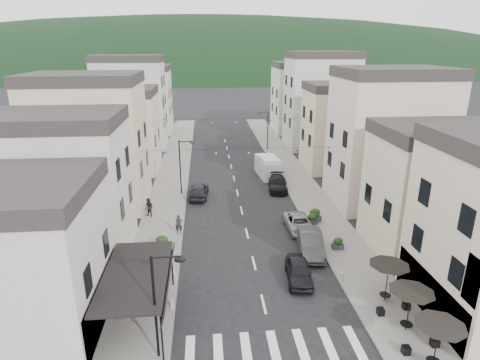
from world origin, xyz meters
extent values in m
cube|color=slate|center=(-7.50, 32.00, 0.06)|extent=(4.00, 76.00, 0.12)
cube|color=slate|center=(7.50, 32.00, 0.06)|extent=(4.00, 76.00, 0.12)
ellipsoid|color=black|center=(0.00, 300.00, 0.00)|extent=(640.00, 360.00, 70.00)
cube|color=black|center=(-7.50, 5.00, 3.20)|extent=(3.60, 7.50, 0.15)
cube|color=black|center=(-5.70, 5.00, 2.70)|extent=(0.34, 7.50, 0.99)
cylinder|color=black|center=(-5.80, 1.50, 1.60)|extent=(0.10, 0.10, 3.20)
cylinder|color=black|center=(-5.80, 8.50, 1.60)|extent=(0.10, 0.10, 3.20)
cube|color=#B2AEA3|center=(-14.50, 14.00, 5.00)|extent=(10.00, 7.00, 10.00)
cube|color=#262323|center=(-14.50, 14.00, 10.50)|extent=(10.20, 7.14, 1.00)
cube|color=#C5B294|center=(-14.50, 24.00, 6.00)|extent=(10.00, 8.00, 12.00)
cube|color=#262323|center=(-14.50, 24.00, 12.50)|extent=(10.20, 8.16, 1.00)
cube|color=#B8A195|center=(-14.50, 36.00, 4.75)|extent=(10.00, 8.00, 9.50)
cube|color=#262323|center=(-14.50, 36.00, 10.00)|extent=(10.20, 8.16, 1.00)
cube|color=#ADADA8|center=(-14.50, 48.00, 6.50)|extent=(10.00, 7.00, 13.00)
cube|color=#262323|center=(-14.50, 48.00, 13.50)|extent=(10.20, 7.14, 1.00)
cube|color=#B3AB8E|center=(-14.50, 60.00, 5.50)|extent=(10.00, 9.00, 11.00)
cube|color=#262323|center=(-14.50, 60.00, 11.50)|extent=(10.20, 9.18, 1.00)
cube|color=#B3AB8E|center=(14.50, 12.00, 4.50)|extent=(10.00, 7.00, 9.00)
cube|color=#262323|center=(14.50, 12.00, 9.50)|extent=(10.20, 7.14, 1.00)
cube|color=#B8A195|center=(14.50, 22.00, 6.25)|extent=(10.00, 8.00, 12.50)
cube|color=#262323|center=(14.50, 22.00, 13.00)|extent=(10.20, 8.16, 1.00)
cube|color=#C5B294|center=(14.50, 34.00, 5.00)|extent=(10.00, 7.00, 10.00)
cube|color=#262323|center=(14.50, 34.00, 10.50)|extent=(10.20, 7.14, 1.00)
cube|color=#ADADA8|center=(14.50, 46.00, 6.75)|extent=(10.00, 8.00, 13.50)
cube|color=#262323|center=(14.50, 46.00, 14.00)|extent=(10.20, 8.16, 1.00)
cube|color=#B2AEA3|center=(14.50, 58.00, 5.75)|extent=(10.00, 9.00, 11.50)
cube|color=#262323|center=(14.50, 58.00, 12.00)|extent=(10.20, 9.18, 1.00)
cylinder|color=black|center=(7.70, 0.00, 1.27)|extent=(0.06, 0.06, 2.30)
cone|color=black|center=(7.70, 0.00, 2.37)|extent=(2.50, 2.50, 0.55)
cylinder|color=black|center=(7.70, 2.80, 1.27)|extent=(0.06, 0.06, 2.30)
cone|color=black|center=(7.70, 2.80, 2.37)|extent=(2.50, 2.50, 0.55)
cylinder|color=black|center=(7.70, 2.80, 0.49)|extent=(0.70, 0.70, 0.04)
cylinder|color=black|center=(7.70, 5.60, 1.27)|extent=(0.06, 0.06, 2.30)
cone|color=black|center=(7.70, 5.60, 2.37)|extent=(2.50, 2.50, 0.55)
cylinder|color=black|center=(7.70, 5.60, 0.49)|extent=(0.70, 0.70, 0.04)
cylinder|color=black|center=(-6.10, 2.00, 3.00)|extent=(0.14, 0.14, 6.00)
cylinder|color=black|center=(-5.40, 2.00, 5.90)|extent=(1.40, 0.10, 0.10)
cylinder|color=black|center=(-4.75, 2.00, 5.75)|extent=(0.56, 0.56, 0.08)
cylinder|color=black|center=(-6.10, 26.00, 3.00)|extent=(0.14, 0.14, 6.00)
cylinder|color=black|center=(-5.40, 26.00, 5.90)|extent=(1.40, 0.10, 0.10)
cylinder|color=black|center=(-4.75, 26.00, 5.75)|extent=(0.56, 0.56, 0.08)
cylinder|color=black|center=(6.10, 44.00, 3.00)|extent=(0.14, 0.14, 6.00)
cylinder|color=black|center=(5.40, 44.00, 5.90)|extent=(1.40, 0.10, 0.10)
cylinder|color=black|center=(4.75, 44.00, 5.75)|extent=(0.56, 0.56, 0.08)
cylinder|color=gray|center=(-5.70, 6.00, 0.42)|extent=(0.26, 0.26, 0.60)
cylinder|color=gray|center=(-5.70, 9.00, 0.42)|extent=(0.26, 0.26, 0.60)
cylinder|color=gray|center=(5.70, 8.00, 0.42)|extent=(0.26, 0.26, 0.60)
cylinder|color=black|center=(0.00, 22.00, 6.00)|extent=(19.00, 0.02, 0.02)
cone|color=beige|center=(-8.71, 22.00, 5.81)|extent=(0.28, 0.28, 0.24)
cone|color=navy|center=(-7.12, 22.00, 5.73)|extent=(0.28, 0.28, 0.24)
cone|color=beige|center=(-5.54, 22.00, 5.65)|extent=(0.28, 0.28, 0.24)
cone|color=navy|center=(-3.96, 22.00, 5.58)|extent=(0.28, 0.28, 0.24)
cone|color=beige|center=(-2.38, 22.00, 5.54)|extent=(0.28, 0.28, 0.24)
cone|color=navy|center=(-0.79, 22.00, 5.51)|extent=(0.28, 0.28, 0.24)
cone|color=beige|center=(0.79, 22.00, 5.51)|extent=(0.28, 0.28, 0.24)
cone|color=navy|center=(2.38, 22.00, 5.54)|extent=(0.28, 0.28, 0.24)
cone|color=beige|center=(3.96, 22.00, 5.58)|extent=(0.28, 0.28, 0.24)
cone|color=navy|center=(5.54, 22.00, 5.65)|extent=(0.28, 0.28, 0.24)
cone|color=beige|center=(7.12, 22.00, 5.73)|extent=(0.28, 0.28, 0.24)
cone|color=navy|center=(8.71, 22.00, 5.81)|extent=(0.28, 0.28, 0.24)
cylinder|color=black|center=(0.00, 38.00, 6.00)|extent=(19.00, 0.02, 0.02)
cone|color=beige|center=(-8.71, 38.00, 5.81)|extent=(0.28, 0.28, 0.24)
cone|color=navy|center=(-7.12, 38.00, 5.73)|extent=(0.28, 0.28, 0.24)
cone|color=beige|center=(-5.54, 38.00, 5.65)|extent=(0.28, 0.28, 0.24)
cone|color=navy|center=(-3.96, 38.00, 5.58)|extent=(0.28, 0.28, 0.24)
cone|color=beige|center=(-2.38, 38.00, 5.54)|extent=(0.28, 0.28, 0.24)
cone|color=navy|center=(-0.79, 38.00, 5.51)|extent=(0.28, 0.28, 0.24)
cone|color=beige|center=(0.79, 38.00, 5.51)|extent=(0.28, 0.28, 0.24)
cone|color=navy|center=(2.38, 38.00, 5.54)|extent=(0.28, 0.28, 0.24)
cone|color=beige|center=(3.96, 38.00, 5.58)|extent=(0.28, 0.28, 0.24)
cone|color=navy|center=(5.54, 38.00, 5.65)|extent=(0.28, 0.28, 0.24)
cone|color=beige|center=(7.12, 38.00, 5.73)|extent=(0.28, 0.28, 0.24)
cone|color=navy|center=(8.71, 38.00, 5.81)|extent=(0.28, 0.28, 0.24)
imported|color=black|center=(2.80, 8.46, 0.71)|extent=(2.07, 4.30, 1.42)
imported|color=#333335|center=(4.60, 12.25, 0.82)|extent=(2.31, 5.16, 1.64)
imported|color=gray|center=(4.60, 16.16, 0.65)|extent=(2.32, 4.74, 1.30)
imported|color=black|center=(4.60, 26.59, 0.71)|extent=(2.63, 5.13, 1.42)
imported|color=black|center=(-4.18, 24.99, 0.78)|extent=(2.25, 4.72, 1.56)
cube|color=silver|center=(4.20, 31.71, 1.10)|extent=(2.61, 5.47, 2.20)
cube|color=silver|center=(4.27, 31.06, 2.26)|extent=(2.38, 3.71, 0.55)
cylinder|color=black|center=(3.52, 29.65, 0.39)|extent=(0.35, 0.79, 0.77)
cylinder|color=black|center=(5.27, 29.83, 0.39)|extent=(0.35, 0.79, 0.77)
cylinder|color=black|center=(3.13, 33.60, 0.39)|extent=(0.35, 0.79, 0.77)
cylinder|color=black|center=(4.88, 33.78, 0.39)|extent=(0.35, 0.79, 0.77)
imported|color=black|center=(-5.80, 16.22, 0.97)|extent=(0.62, 0.42, 1.70)
imported|color=black|center=(-8.78, 20.05, 1.03)|extent=(1.12, 1.06, 1.82)
cube|color=#2C2C2E|center=(-8.45, 5.40, 0.34)|extent=(0.95, 0.63, 0.44)
ellipsoid|color=black|center=(-8.45, 5.40, 0.83)|extent=(0.78, 0.49, 0.57)
cube|color=#2B2C2E|center=(-6.97, 13.52, 0.39)|extent=(1.14, 0.73, 0.53)
ellipsoid|color=black|center=(-6.97, 13.52, 0.97)|extent=(0.94, 0.60, 0.68)
cube|color=#2D2D2F|center=(6.84, 12.38, 0.34)|extent=(0.90, 0.51, 0.44)
ellipsoid|color=black|center=(6.84, 12.38, 0.83)|extent=(0.78, 0.49, 0.56)
cube|color=#292A2C|center=(6.00, 17.05, 0.35)|extent=(1.04, 0.75, 0.47)
ellipsoid|color=black|center=(6.00, 17.05, 0.87)|extent=(0.83, 0.53, 0.60)
cube|color=#323234|center=(6.39, 17.61, 0.40)|extent=(1.23, 0.82, 0.56)
ellipsoid|color=black|center=(6.39, 17.61, 1.02)|extent=(0.99, 0.63, 0.72)
camera|label=1|loc=(-3.37, -15.13, 15.53)|focal=30.00mm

